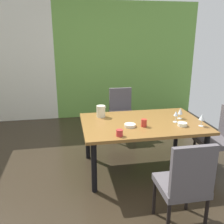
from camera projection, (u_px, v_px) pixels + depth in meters
name	position (u px, v px, depth m)	size (l,w,h in m)	color
ground_plane	(97.00, 187.00, 3.21)	(5.39, 5.94, 0.02)	#2D2419
back_panel_interior	(3.00, 63.00, 5.29)	(2.15, 0.10, 2.56)	silver
garden_window_panel	(127.00, 61.00, 5.75)	(3.25, 0.10, 2.56)	#6DA245
dining_table	(142.00, 127.00, 3.46)	(1.66, 1.09, 0.71)	brown
chair_head_far	(122.00, 110.00, 4.64)	(0.44, 0.45, 0.91)	#554F53
chair_right_near	(220.00, 137.00, 3.43)	(0.44, 0.44, 0.93)	#554F53
chair_head_near	(185.00, 183.00, 2.34)	(0.44, 0.44, 0.97)	#554F53
wine_glass_center	(180.00, 111.00, 3.55)	(0.07, 0.07, 0.15)	silver
wine_glass_corner	(202.00, 118.00, 3.25)	(0.08, 0.08, 0.16)	silver
wine_glass_near_shelf	(176.00, 114.00, 3.40)	(0.06, 0.06, 0.16)	silver
serving_bowl_right	(130.00, 125.00, 3.26)	(0.15, 0.15, 0.04)	silver
serving_bowl_near_window	(182.00, 124.00, 3.28)	(0.12, 0.12, 0.05)	white
cup_rear	(144.00, 123.00, 3.26)	(0.08, 0.08, 0.10)	red
cup_west	(119.00, 133.00, 2.95)	(0.08, 0.08, 0.08)	red
pitcher_front	(101.00, 111.00, 3.63)	(0.14, 0.13, 0.17)	beige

